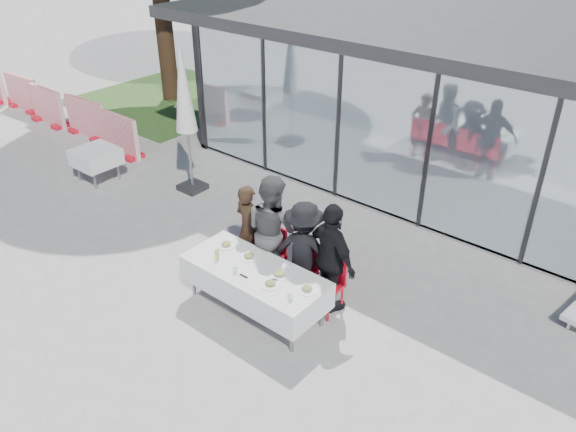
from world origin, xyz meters
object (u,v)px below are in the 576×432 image
Objects in this scene: diner_c at (304,251)px; juice_bottle at (217,254)px; diner_chair_d at (330,279)px; plate_c at (279,274)px; dining_table at (255,281)px; plate_a at (226,244)px; plate_extra at (270,284)px; diner_b at (272,230)px; folded_eyeglasses at (244,276)px; diner_chair_a at (248,241)px; plate_d at (307,289)px; diner_d at (331,259)px; plate_b at (249,256)px; construction_barriers at (35,101)px; diner_a at (249,228)px; market_umbrella at (184,101)px; spare_table_left at (96,157)px; diner_chair_b at (272,252)px; diner_chair_c at (303,266)px.

diner_c reaches higher than juice_bottle.
diner_chair_d reaches higher than plate_c.
plate_a is at bearing 166.41° from dining_table.
plate_extra is at bearing -15.07° from plate_a.
folded_eyeglasses is (0.32, -1.00, -0.18)m from diner_b.
diner_b is (-0.32, 0.77, 0.40)m from dining_table.
diner_chair_a is 1.87m from plate_d.
diner_d is 6.29× the size of plate_b.
diner_c reaches higher than construction_barriers.
diner_a reaches higher than plate_d.
diner_b is at bearing -8.70° from construction_barriers.
market_umbrella is at bearing -2.14° from construction_barriers.
construction_barriers is (-9.88, 2.47, -0.38)m from juice_bottle.
plate_d is (0.07, -0.65, 0.24)m from diner_chair_d.
plate_a is at bearing 9.92° from diner_c.
plate_b is at bearing -45.72° from diner_chair_a.
juice_bottle is at bearing -179.70° from plate_extra.
diner_chair_a is 0.52× the size of diner_b.
diner_d is 2.08× the size of spare_table_left.
juice_bottle is at bearing 25.53° from diner_c.
plate_d is 6.64m from spare_table_left.
construction_barriers is (-10.20, 1.58, -0.10)m from diner_chair_b.
plate_a is 3.72m from market_umbrella.
diner_d is at bearing 90.00° from diner_chair_d.
diner_chair_b is at bearing -3.38° from spare_table_left.
market_umbrella reaches higher than plate_a.
plate_extra is (-0.47, -0.23, 0.00)m from plate_d.
diner_b reaches higher than spare_table_left.
diner_chair_d reaches higher than plate_extra.
diner_b is 1.15× the size of diner_c.
diner_a is 5.45× the size of plate_a.
diner_chair_d is at bearing 49.79° from folded_eyeglasses.
diner_d is 6.29× the size of plate_d.
diner_d reaches higher than diner_chair_b.
construction_barriers is (-10.52, 2.56, -0.32)m from folded_eyeglasses.
diner_a is at bearing 96.43° from plate_a.
folded_eyeglasses is (0.32, -0.98, 0.22)m from diner_chair_b.
diner_chair_d is 3.43× the size of plate_c.
plate_b is 0.09× the size of market_umbrella.
plate_a reaches higher than folded_eyeglasses.
plate_d is at bearing -83.52° from diner_chair_d.
spare_table_left is at bearing 170.59° from plate_b.
plate_c is at bearing -42.20° from diner_chair_b.
diner_chair_b is 5.35m from spare_table_left.
dining_table is 1.16m from diner_a.
diner_chair_a is 3.43× the size of plate_b.
diner_chair_c is (0.64, -0.02, -0.40)m from diner_b.
plate_a is 1.00× the size of plate_d.
dining_table is 0.71m from juice_bottle.
spare_table_left is 5.02m from construction_barriers.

